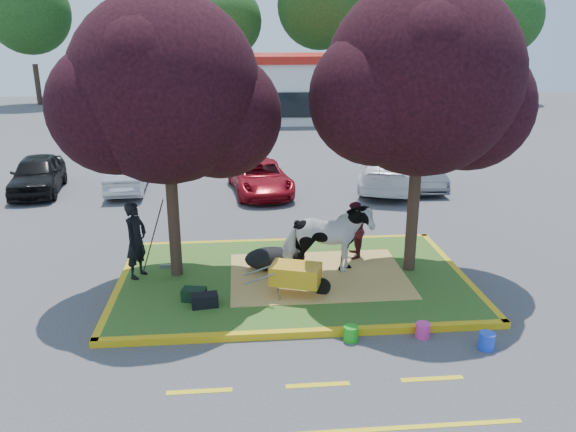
{
  "coord_description": "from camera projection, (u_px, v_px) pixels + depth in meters",
  "views": [
    {
      "loc": [
        -1.25,
        -12.32,
        5.68
      ],
      "look_at": [
        -0.09,
        0.5,
        1.52
      ],
      "focal_mm": 35.0,
      "sensor_mm": 36.0,
      "label": 1
    }
  ],
  "objects": [
    {
      "name": "ground",
      "position": [
        293.0,
        282.0,
        13.53
      ],
      "size": [
        90.0,
        90.0,
        0.0
      ],
      "primitive_type": "plane",
      "color": "#424244",
      "rests_on": "ground"
    },
    {
      "name": "median_island",
      "position": [
        293.0,
        279.0,
        13.5
      ],
      "size": [
        8.0,
        5.0,
        0.15
      ],
      "primitive_type": "cube",
      "color": "#30581B",
      "rests_on": "ground"
    },
    {
      "name": "curb_near",
      "position": [
        306.0,
        333.0,
        11.06
      ],
      "size": [
        8.3,
        0.16,
        0.15
      ],
      "primitive_type": "cube",
      "color": "gold",
      "rests_on": "ground"
    },
    {
      "name": "curb_far",
      "position": [
        284.0,
        242.0,
        15.95
      ],
      "size": [
        8.3,
        0.16,
        0.15
      ],
      "primitive_type": "cube",
      "color": "gold",
      "rests_on": "ground"
    },
    {
      "name": "curb_left",
      "position": [
        121.0,
        286.0,
        13.16
      ],
      "size": [
        0.16,
        5.3,
        0.15
      ],
      "primitive_type": "cube",
      "color": "gold",
      "rests_on": "ground"
    },
    {
      "name": "curb_right",
      "position": [
        458.0,
        273.0,
        13.85
      ],
      "size": [
        0.16,
        5.3,
        0.15
      ],
      "primitive_type": "cube",
      "color": "gold",
      "rests_on": "ground"
    },
    {
      "name": "straw_bedding",
      "position": [
        318.0,
        275.0,
        13.53
      ],
      "size": [
        4.2,
        3.0,
        0.01
      ],
      "primitive_type": "cube",
      "color": "#DAB259",
      "rests_on": "median_island"
    },
    {
      "name": "tree_purple_left",
      "position": [
        166.0,
        98.0,
        12.31
      ],
      "size": [
        5.06,
        4.2,
        6.51
      ],
      "color": "black",
      "rests_on": "median_island"
    },
    {
      "name": "tree_purple_right",
      "position": [
        423.0,
        87.0,
        12.55
      ],
      "size": [
        5.3,
        4.4,
        6.82
      ],
      "color": "black",
      "rests_on": "median_island"
    },
    {
      "name": "fire_lane_stripe_a",
      "position": [
        199.0,
        391.0,
        9.38
      ],
      "size": [
        1.1,
        0.12,
        0.01
      ],
      "primitive_type": "cube",
      "color": "yellow",
      "rests_on": "ground"
    },
    {
      "name": "fire_lane_stripe_b",
      "position": [
        318.0,
        385.0,
        9.55
      ],
      "size": [
        1.1,
        0.12,
        0.01
      ],
      "primitive_type": "cube",
      "color": "yellow",
      "rests_on": "ground"
    },
    {
      "name": "fire_lane_stripe_c",
      "position": [
        432.0,
        379.0,
        9.72
      ],
      "size": [
        1.1,
        0.12,
        0.01
      ],
      "primitive_type": "cube",
      "color": "yellow",
      "rests_on": "ground"
    },
    {
      "name": "fire_lane_long",
      "position": [
        329.0,
        432.0,
        8.41
      ],
      "size": [
        6.0,
        0.1,
        0.01
      ],
      "primitive_type": "cube",
      "color": "yellow",
      "rests_on": "ground"
    },
    {
      "name": "retail_building",
      "position": [
        282.0,
        86.0,
        39.53
      ],
      "size": [
        20.4,
        8.4,
        4.4
      ],
      "color": "silver",
      "rests_on": "ground"
    },
    {
      "name": "treeline",
      "position": [
        264.0,
        9.0,
        46.9
      ],
      "size": [
        46.58,
        7.8,
        14.63
      ],
      "color": "black",
      "rests_on": "ground"
    },
    {
      "name": "cow",
      "position": [
        327.0,
        240.0,
        13.35
      ],
      "size": [
        2.16,
        1.11,
        1.76
      ],
      "primitive_type": "imported",
      "rotation": [
        0.0,
        0.0,
        1.65
      ],
      "color": "silver",
      "rests_on": "median_island"
    },
    {
      "name": "calf",
      "position": [
        271.0,
        259.0,
        13.81
      ],
      "size": [
        1.48,
        1.14,
        0.57
      ],
      "primitive_type": "ellipsoid",
      "rotation": [
        0.0,
        0.0,
        0.35
      ],
      "color": "black",
      "rests_on": "median_island"
    },
    {
      "name": "handler",
      "position": [
        136.0,
        240.0,
        13.22
      ],
      "size": [
        0.68,
        0.8,
        1.85
      ],
      "primitive_type": "imported",
      "rotation": [
        0.0,
        0.0,
        1.14
      ],
      "color": "black",
      "rests_on": "median_island"
    },
    {
      "name": "visitor_a",
      "position": [
        354.0,
        230.0,
        14.41
      ],
      "size": [
        0.65,
        0.79,
        1.5
      ],
      "primitive_type": "imported",
      "rotation": [
        0.0,
        0.0,
        -1.69
      ],
      "color": "#47141C",
      "rests_on": "median_island"
    },
    {
      "name": "visitor_b",
      "position": [
        297.0,
        241.0,
        14.14
      ],
      "size": [
        0.32,
        0.69,
        1.14
      ],
      "primitive_type": "imported",
      "rotation": [
        0.0,
        0.0,
        -1.64
      ],
      "color": "black",
      "rests_on": "median_island"
    },
    {
      "name": "wheelbarrow",
      "position": [
        296.0,
        275.0,
        12.34
      ],
      "size": [
        1.93,
        0.95,
        0.73
      ],
      "rotation": [
        0.0,
        0.0,
        -0.32
      ],
      "color": "black",
      "rests_on": "median_island"
    },
    {
      "name": "gear_bag_dark",
      "position": [
        205.0,
        300.0,
        11.95
      ],
      "size": [
        0.59,
        0.38,
        0.28
      ],
      "primitive_type": "cube",
      "rotation": [
        0.0,
        0.0,
        0.13
      ],
      "color": "black",
      "rests_on": "median_island"
    },
    {
      "name": "gear_bag_green",
      "position": [
        194.0,
        294.0,
        12.23
      ],
      "size": [
        0.56,
        0.41,
        0.27
      ],
      "primitive_type": "cube",
      "rotation": [
        0.0,
        0.0,
        -0.2
      ],
      "color": "black",
      "rests_on": "median_island"
    },
    {
      "name": "bucket_green",
      "position": [
        351.0,
        333.0,
        10.9
      ],
      "size": [
        0.29,
        0.29,
        0.3
      ],
      "primitive_type": "cylinder",
      "rotation": [
        0.0,
        0.0,
        -0.02
      ],
      "color": "green",
      "rests_on": "ground"
    },
    {
      "name": "bucket_pink",
      "position": [
        423.0,
        330.0,
        11.02
      ],
      "size": [
        0.3,
        0.3,
        0.3
      ],
      "primitive_type": "cylinder",
      "rotation": [
        0.0,
        0.0,
        -0.1
      ],
      "color": "#E73392",
      "rests_on": "ground"
    },
    {
      "name": "bucket_blue",
      "position": [
        487.0,
        341.0,
        10.6
      ],
      "size": [
        0.4,
        0.4,
        0.33
      ],
      "primitive_type": "cylinder",
      "rotation": [
        0.0,
        0.0,
        0.4
      ],
      "color": "blue",
      "rests_on": "ground"
    },
    {
      "name": "car_black",
      "position": [
        38.0,
        174.0,
        21.07
      ],
      "size": [
        2.17,
        4.29,
        1.4
      ],
      "primitive_type": "imported",
      "rotation": [
        0.0,
        0.0,
        0.13
      ],
      "color": "black",
      "rests_on": "ground"
    },
    {
      "name": "car_silver",
      "position": [
        128.0,
        175.0,
        21.28
      ],
      "size": [
        1.56,
        3.86,
        1.25
      ],
      "primitive_type": "imported",
      "rotation": [
        0.0,
        0.0,
        3.21
      ],
      "color": "#B0B3B8",
      "rests_on": "ground"
    },
    {
      "name": "car_red",
      "position": [
        260.0,
        177.0,
        21.01
      ],
      "size": [
        2.56,
        4.57,
        1.21
      ],
      "primitive_type": "imported",
      "rotation": [
        0.0,
        0.0,
        0.13
      ],
      "color": "maroon",
      "rests_on": "ground"
    },
    {
      "name": "car_white",
      "position": [
        389.0,
        169.0,
        21.65
      ],
      "size": [
        3.6,
        5.56,
        1.5
      ],
      "primitive_type": "imported",
      "rotation": [
        0.0,
        0.0,
        2.83
      ],
      "color": "white",
      "rests_on": "ground"
    },
    {
      "name": "car_grey",
      "position": [
        420.0,
        173.0,
        21.76
      ],
      "size": [
        1.34,
        3.63,
        1.19
      ],
      "primitive_type": "imported",
      "rotation": [
        0.0,
        0.0,
        -0.02
      ],
      "color": "#53555A",
      "rests_on": "ground"
    }
  ]
}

